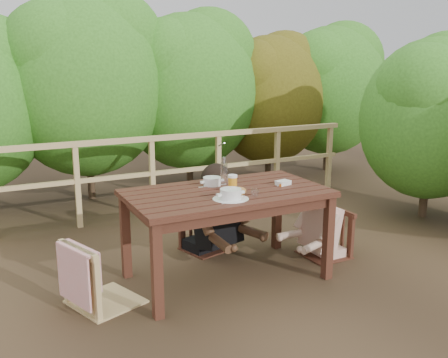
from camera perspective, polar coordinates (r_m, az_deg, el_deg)
name	(u,v)px	position (r m, az deg, el deg)	size (l,w,h in m)	color
ground	(226,277)	(4.61, 0.28, -11.07)	(60.00, 60.00, 0.00)	#473320
table	(227,236)	(4.46, 0.29, -6.43)	(1.72, 0.96, 0.79)	#391C13
chair_left	(103,243)	(4.08, -13.62, -7.09)	(0.51, 0.51, 1.02)	tan
chair_far	(205,210)	(5.10, -2.13, -3.51)	(0.42, 0.42, 0.85)	#391C13
chair_right	(326,214)	(5.04, 11.47, -3.89)	(0.43, 0.43, 0.87)	#391C13
woman	(204,183)	(5.04, -2.25, -0.43)	(0.57, 0.70, 1.41)	black
diner_right	(329,198)	(5.01, 11.82, -2.14)	(0.48, 0.59, 1.18)	#DFAB98
railing	(152,177)	(6.21, -8.13, 0.22)	(5.60, 0.10, 1.01)	tan
hedge_row	(148,60)	(7.31, -8.57, 13.24)	(6.60, 1.60, 3.80)	#316A1D
soup_near	(231,195)	(4.08, 0.77, -1.79)	(0.30, 0.30, 0.10)	white
soup_far	(212,182)	(4.51, -1.36, -0.35)	(0.27, 0.27, 0.09)	silver
bread_roll	(239,192)	(4.21, 1.69, -1.43)	(0.13, 0.10, 0.08)	#A05C2D
beer_glass	(233,184)	(4.31, 0.98, -0.55)	(0.08, 0.08, 0.16)	orange
bottle	(224,172)	(4.49, 0.00, 0.81)	(0.07, 0.07, 0.27)	silver
tumbler	(255,194)	(4.16, 3.51, -1.66)	(0.06, 0.06, 0.07)	white
butter_tub	(283,184)	(4.55, 6.73, -0.53)	(0.13, 0.09, 0.06)	silver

